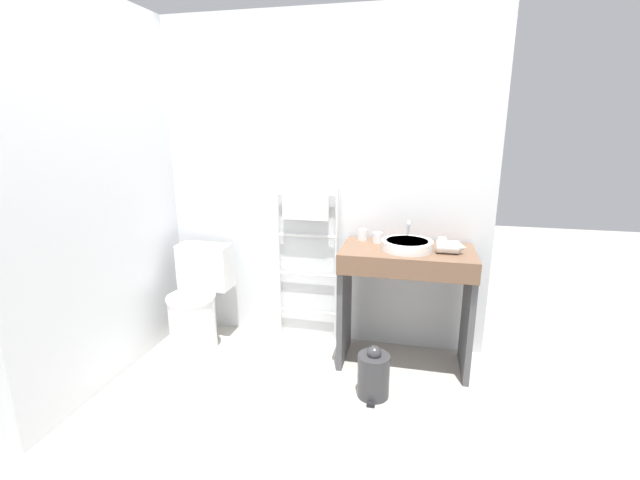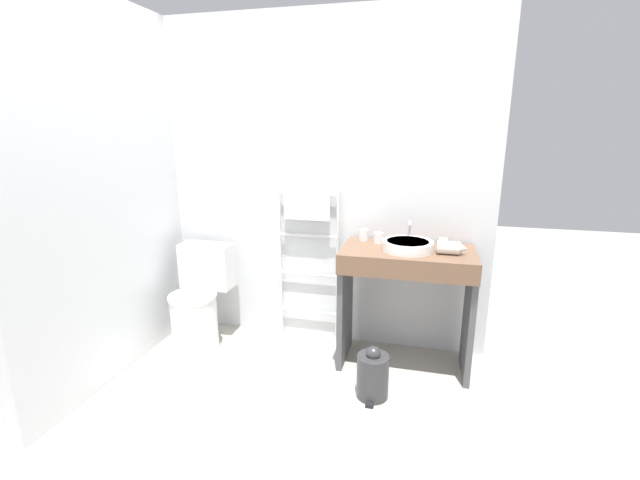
{
  "view_description": "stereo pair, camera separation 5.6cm",
  "coord_description": "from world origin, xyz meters",
  "views": [
    {
      "loc": [
        0.76,
        -1.81,
        1.66
      ],
      "look_at": [
        0.16,
        0.81,
        0.96
      ],
      "focal_mm": 24.0,
      "sensor_mm": 36.0,
      "label": 1
    },
    {
      "loc": [
        0.81,
        -1.79,
        1.66
      ],
      "look_at": [
        0.16,
        0.81,
        0.96
      ],
      "focal_mm": 24.0,
      "sensor_mm": 36.0,
      "label": 2
    }
  ],
  "objects": [
    {
      "name": "wall_side",
      "position": [
        -1.24,
        0.66,
        1.24
      ],
      "size": [
        0.12,
        1.97,
        2.47
      ],
      "primitive_type": "cube",
      "color": "silver",
      "rests_on": "ground_plane"
    },
    {
      "name": "cup_near_edge",
      "position": [
        0.5,
        1.17,
        0.9
      ],
      "size": [
        0.07,
        0.07,
        0.07
      ],
      "color": "white",
      "rests_on": "vanity_counter"
    },
    {
      "name": "ground_plane",
      "position": [
        0.0,
        0.0,
        0.0
      ],
      "size": [
        12.0,
        12.0,
        0.0
      ],
      "primitive_type": "plane",
      "color": "#A8A399"
    },
    {
      "name": "vanity_counter",
      "position": [
        0.71,
        1.04,
        0.58
      ],
      "size": [
        0.9,
        0.5,
        0.87
      ],
      "color": "brown",
      "rests_on": "ground_plane"
    },
    {
      "name": "towel_radiator",
      "position": [
        -0.06,
        1.27,
        0.88
      ],
      "size": [
        0.49,
        0.06,
        1.22
      ],
      "color": "silver",
      "rests_on": "ground_plane"
    },
    {
      "name": "wall_back",
      "position": [
        0.0,
        1.38,
        1.24
      ],
      "size": [
        2.6,
        0.12,
        2.47
      ],
      "primitive_type": "cube",
      "color": "silver",
      "rests_on": "ground_plane"
    },
    {
      "name": "trash_bin",
      "position": [
        0.55,
        0.61,
        0.15
      ],
      "size": [
        0.2,
        0.24,
        0.35
      ],
      "color": "#333335",
      "rests_on": "ground_plane"
    },
    {
      "name": "toilet",
      "position": [
        -0.86,
        0.97,
        0.35
      ],
      "size": [
        0.41,
        0.52,
        0.79
      ],
      "color": "white",
      "rests_on": "ground_plane"
    },
    {
      "name": "bath_mat",
      "position": [
        -0.79,
        0.4,
        0.01
      ],
      "size": [
        0.56,
        0.36,
        0.01
      ],
      "primitive_type": "cube",
      "color": "silver",
      "rests_on": "ground_plane"
    },
    {
      "name": "cup_near_wall",
      "position": [
        0.38,
        1.21,
        0.91
      ],
      "size": [
        0.07,
        0.07,
        0.08
      ],
      "color": "white",
      "rests_on": "vanity_counter"
    },
    {
      "name": "hair_dryer",
      "position": [
        0.98,
        1.01,
        0.91
      ],
      "size": [
        0.19,
        0.18,
        0.09
      ],
      "color": "white",
      "rests_on": "vanity_counter"
    },
    {
      "name": "sink_basin",
      "position": [
        0.71,
        1.02,
        0.9
      ],
      "size": [
        0.34,
        0.34,
        0.07
      ],
      "color": "white",
      "rests_on": "vanity_counter"
    },
    {
      "name": "faucet",
      "position": [
        0.71,
        1.21,
        0.96
      ],
      "size": [
        0.02,
        0.1,
        0.16
      ],
      "color": "silver",
      "rests_on": "vanity_counter"
    }
  ]
}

